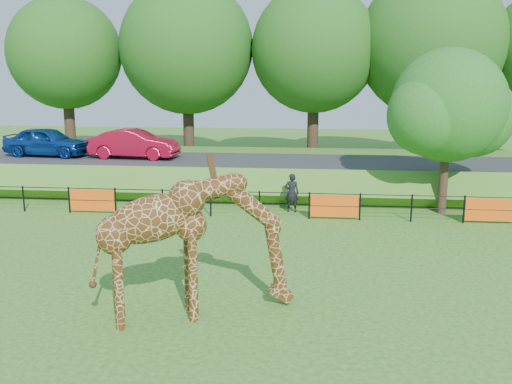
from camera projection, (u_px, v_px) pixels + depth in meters
ground at (230, 292)px, 15.30m from camera, size 90.00×90.00×0.00m
giraffe at (196, 246)px, 13.50m from camera, size 4.85×2.69×3.48m
perimeter_fence at (260, 204)px, 22.97m from camera, size 28.07×0.10×1.10m
embankment at (273, 171)px, 30.24m from camera, size 40.00×9.00×1.30m
road at (271, 162)px, 28.64m from camera, size 40.00×5.00×0.12m
car_blue at (47, 142)px, 30.00m from camera, size 4.67×2.28×1.53m
car_red at (134, 144)px, 29.26m from camera, size 4.64×1.95×1.49m
visitor at (292, 193)px, 23.88m from camera, size 0.61×0.41×1.64m
tree_east at (451, 110)px, 23.01m from camera, size 5.40×4.71×6.76m
bg_tree_line at (313, 48)px, 35.02m from camera, size 37.30×8.80×11.82m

